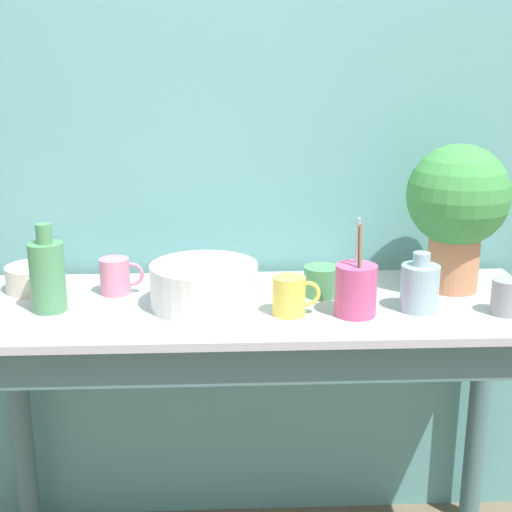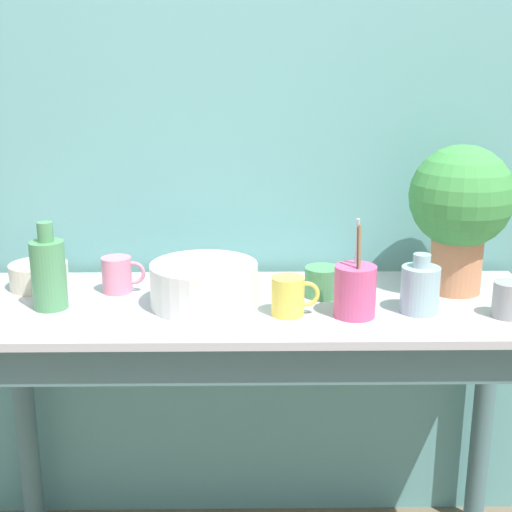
{
  "view_description": "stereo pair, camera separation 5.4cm",
  "coord_description": "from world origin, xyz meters",
  "px_view_note": "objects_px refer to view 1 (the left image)",
  "views": [
    {
      "loc": [
        -0.08,
        -1.41,
        1.4
      ],
      "look_at": [
        0.0,
        0.26,
        0.92
      ],
      "focal_mm": 50.0,
      "sensor_mm": 36.0,
      "label": 1
    },
    {
      "loc": [
        -0.02,
        -1.42,
        1.4
      ],
      "look_at": [
        0.0,
        0.26,
        0.92
      ],
      "focal_mm": 50.0,
      "sensor_mm": 36.0,
      "label": 2
    }
  ],
  "objects_px": {
    "bottle_tall": "(47,275)",
    "utensil_cup": "(356,289)",
    "mug_yellow": "(290,296)",
    "bottle_short": "(420,286)",
    "mug_grey": "(507,297)",
    "potted_plant": "(457,204)",
    "mug_green": "(323,281)",
    "bowl_small_cream": "(36,278)",
    "mug_pink": "(116,276)",
    "bowl_wash_large": "(204,285)"
  },
  "relations": [
    {
      "from": "bottle_tall",
      "to": "utensil_cup",
      "type": "bearing_deg",
      "value": -5.02
    },
    {
      "from": "bottle_tall",
      "to": "mug_yellow",
      "type": "bearing_deg",
      "value": -5.4
    },
    {
      "from": "bottle_short",
      "to": "mug_yellow",
      "type": "relative_size",
      "value": 1.26
    },
    {
      "from": "mug_grey",
      "to": "bottle_short",
      "type": "bearing_deg",
      "value": 170.22
    },
    {
      "from": "mug_grey",
      "to": "utensil_cup",
      "type": "relative_size",
      "value": 0.45
    },
    {
      "from": "potted_plant",
      "to": "mug_green",
      "type": "distance_m",
      "value": 0.4
    },
    {
      "from": "potted_plant",
      "to": "mug_grey",
      "type": "distance_m",
      "value": 0.27
    },
    {
      "from": "bowl_small_cream",
      "to": "bottle_tall",
      "type": "bearing_deg",
      "value": -65.46
    },
    {
      "from": "mug_yellow",
      "to": "mug_grey",
      "type": "bearing_deg",
      "value": -2.26
    },
    {
      "from": "mug_green",
      "to": "bowl_small_cream",
      "type": "distance_m",
      "value": 0.75
    },
    {
      "from": "bottle_short",
      "to": "mug_pink",
      "type": "bearing_deg",
      "value": 167.98
    },
    {
      "from": "potted_plant",
      "to": "bottle_tall",
      "type": "xyz_separation_m",
      "value": [
        -1.02,
        -0.11,
        -0.14
      ]
    },
    {
      "from": "mug_green",
      "to": "mug_grey",
      "type": "height_order",
      "value": "mug_grey"
    },
    {
      "from": "bottle_tall",
      "to": "mug_green",
      "type": "xyz_separation_m",
      "value": [
        0.67,
        0.08,
        -0.05
      ]
    },
    {
      "from": "mug_pink",
      "to": "mug_grey",
      "type": "xyz_separation_m",
      "value": [
        0.95,
        -0.19,
        -0.0
      ]
    },
    {
      "from": "mug_grey",
      "to": "bottle_tall",
      "type": "bearing_deg",
      "value": 176.08
    },
    {
      "from": "bowl_wash_large",
      "to": "bottle_short",
      "type": "height_order",
      "value": "bottle_short"
    },
    {
      "from": "potted_plant",
      "to": "bowl_wash_large",
      "type": "relative_size",
      "value": 1.45
    },
    {
      "from": "potted_plant",
      "to": "bowl_small_cream",
      "type": "height_order",
      "value": "potted_plant"
    },
    {
      "from": "mug_yellow",
      "to": "bottle_short",
      "type": "bearing_deg",
      "value": 2.65
    },
    {
      "from": "mug_green",
      "to": "mug_yellow",
      "type": "xyz_separation_m",
      "value": [
        -0.1,
        -0.13,
        0.01
      ]
    },
    {
      "from": "mug_grey",
      "to": "mug_pink",
      "type": "bearing_deg",
      "value": 168.46
    },
    {
      "from": "mug_green",
      "to": "potted_plant",
      "type": "bearing_deg",
      "value": 5.67
    },
    {
      "from": "bottle_short",
      "to": "mug_yellow",
      "type": "distance_m",
      "value": 0.31
    },
    {
      "from": "bottle_tall",
      "to": "bowl_wash_large",
      "type": "bearing_deg",
      "value": 2.12
    },
    {
      "from": "bottle_tall",
      "to": "potted_plant",
      "type": "bearing_deg",
      "value": 6.36
    },
    {
      "from": "potted_plant",
      "to": "bottle_short",
      "type": "xyz_separation_m",
      "value": [
        -0.13,
        -0.15,
        -0.17
      ]
    },
    {
      "from": "mug_green",
      "to": "bowl_wash_large",
      "type": "bearing_deg",
      "value": -167.69
    },
    {
      "from": "bottle_tall",
      "to": "utensil_cup",
      "type": "distance_m",
      "value": 0.73
    },
    {
      "from": "mug_yellow",
      "to": "potted_plant",
      "type": "bearing_deg",
      "value": 20.86
    },
    {
      "from": "mug_grey",
      "to": "bowl_small_cream",
      "type": "xyz_separation_m",
      "value": [
        -1.16,
        0.23,
        -0.01
      ]
    },
    {
      "from": "mug_pink",
      "to": "mug_grey",
      "type": "relative_size",
      "value": 1.08
    },
    {
      "from": "bottle_tall",
      "to": "bowl_small_cream",
      "type": "xyz_separation_m",
      "value": [
        -0.07,
        0.16,
        -0.06
      ]
    },
    {
      "from": "mug_grey",
      "to": "bowl_small_cream",
      "type": "height_order",
      "value": "mug_grey"
    },
    {
      "from": "bottle_short",
      "to": "mug_yellow",
      "type": "bearing_deg",
      "value": -177.35
    },
    {
      "from": "bowl_wash_large",
      "to": "bottle_tall",
      "type": "bearing_deg",
      "value": -177.88
    },
    {
      "from": "bottle_tall",
      "to": "bowl_small_cream",
      "type": "distance_m",
      "value": 0.18
    },
    {
      "from": "potted_plant",
      "to": "bowl_wash_large",
      "type": "xyz_separation_m",
      "value": [
        -0.64,
        -0.1,
        -0.18
      ]
    },
    {
      "from": "bowl_wash_large",
      "to": "mug_green",
      "type": "height_order",
      "value": "bowl_wash_large"
    },
    {
      "from": "potted_plant",
      "to": "mug_yellow",
      "type": "relative_size",
      "value": 3.33
    },
    {
      "from": "mug_grey",
      "to": "bowl_wash_large",
      "type": "bearing_deg",
      "value": 172.97
    },
    {
      "from": "potted_plant",
      "to": "bottle_tall",
      "type": "height_order",
      "value": "potted_plant"
    },
    {
      "from": "mug_yellow",
      "to": "mug_grey",
      "type": "relative_size",
      "value": 1.1
    },
    {
      "from": "bottle_short",
      "to": "bowl_small_cream",
      "type": "relative_size",
      "value": 0.95
    },
    {
      "from": "mug_green",
      "to": "utensil_cup",
      "type": "distance_m",
      "value": 0.16
    },
    {
      "from": "mug_grey",
      "to": "potted_plant",
      "type": "bearing_deg",
      "value": 111.52
    },
    {
      "from": "potted_plant",
      "to": "mug_grey",
      "type": "height_order",
      "value": "potted_plant"
    },
    {
      "from": "bottle_tall",
      "to": "bowl_small_cream",
      "type": "bearing_deg",
      "value": 114.54
    },
    {
      "from": "potted_plant",
      "to": "bowl_small_cream",
      "type": "relative_size",
      "value": 2.51
    },
    {
      "from": "bottle_tall",
      "to": "mug_grey",
      "type": "xyz_separation_m",
      "value": [
        1.09,
        -0.07,
        -0.05
      ]
    }
  ]
}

